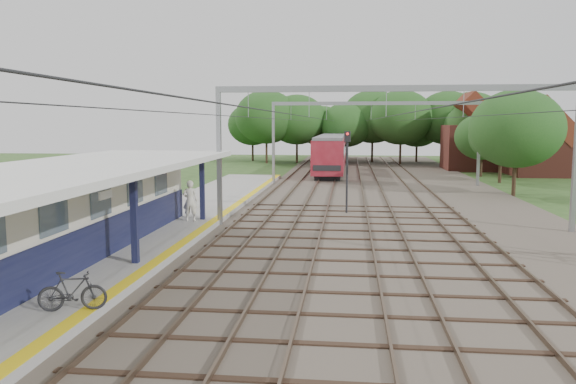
{
  "coord_description": "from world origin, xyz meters",
  "views": [
    {
      "loc": [
        1.51,
        -12.47,
        5.19
      ],
      "look_at": [
        -1.72,
        16.67,
        1.6
      ],
      "focal_mm": 35.0,
      "sensor_mm": 36.0,
      "label": 1
    }
  ],
  "objects_px": {
    "signal_post": "(347,161)",
    "person": "(190,201)",
    "train": "(333,149)",
    "bicycle": "(72,291)"
  },
  "relations": [
    {
      "from": "signal_post",
      "to": "person",
      "type": "bearing_deg",
      "value": -136.76
    },
    {
      "from": "bicycle",
      "to": "train",
      "type": "bearing_deg",
      "value": -19.81
    },
    {
      "from": "bicycle",
      "to": "train",
      "type": "height_order",
      "value": "train"
    },
    {
      "from": "train",
      "to": "signal_post",
      "type": "relative_size",
      "value": 7.65
    },
    {
      "from": "person",
      "to": "train",
      "type": "bearing_deg",
      "value": -105.02
    },
    {
      "from": "signal_post",
      "to": "train",
      "type": "bearing_deg",
      "value": 103.09
    },
    {
      "from": "bicycle",
      "to": "train",
      "type": "relative_size",
      "value": 0.05
    },
    {
      "from": "train",
      "to": "signal_post",
      "type": "bearing_deg",
      "value": -87.01
    },
    {
      "from": "person",
      "to": "signal_post",
      "type": "height_order",
      "value": "signal_post"
    },
    {
      "from": "bicycle",
      "to": "signal_post",
      "type": "relative_size",
      "value": 0.37
    }
  ]
}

